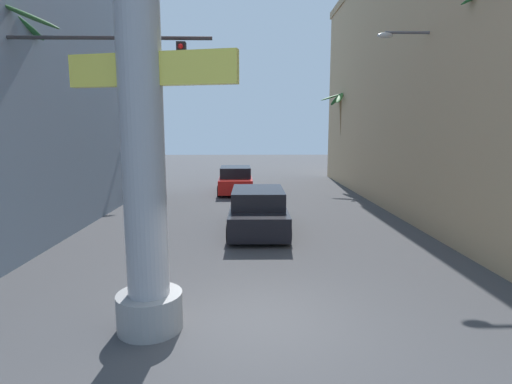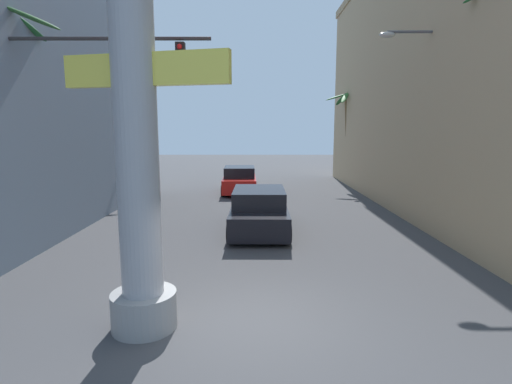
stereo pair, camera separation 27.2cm
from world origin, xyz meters
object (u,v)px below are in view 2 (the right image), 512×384
at_px(palm_tree_far_right, 348,125).
at_px(palm_tree_near_right, 506,86).
at_px(palm_tree_far_left, 148,101).
at_px(neon_sign_pole, 134,84).
at_px(street_lamp, 430,111).
at_px(car_lead, 259,211).
at_px(car_far, 239,180).
at_px(pedestrian_far_left, 143,181).
at_px(traffic_light_mast, 72,105).
at_px(palm_tree_near_left, 4,97).

height_order(palm_tree_far_right, palm_tree_near_right, palm_tree_near_right).
bearing_deg(palm_tree_far_left, neon_sign_pole, -75.85).
bearing_deg(street_lamp, palm_tree_far_right, 89.88).
relative_size(street_lamp, palm_tree_far_left, 0.83).
xyz_separation_m(car_lead, palm_tree_far_left, (-7.05, 11.63, 4.84)).
bearing_deg(car_far, palm_tree_far_right, 29.27).
relative_size(palm_tree_near_right, pedestrian_far_left, 4.74).
distance_m(street_lamp, car_lead, 7.22).
relative_size(street_lamp, pedestrian_far_left, 4.30).
height_order(traffic_light_mast, palm_tree_far_left, palm_tree_far_left).
relative_size(street_lamp, palm_tree_near_right, 0.91).
distance_m(traffic_light_mast, palm_tree_near_left, 1.92).
relative_size(palm_tree_far_left, pedestrian_far_left, 5.19).
height_order(neon_sign_pole, car_far, neon_sign_pole).
relative_size(car_lead, car_far, 1.13).
bearing_deg(neon_sign_pole, palm_tree_near_right, 26.70).
bearing_deg(car_lead, neon_sign_pole, -106.48).
bearing_deg(palm_tree_far_right, street_lamp, -90.12).
bearing_deg(palm_tree_near_left, car_lead, 26.04).
bearing_deg(car_lead, palm_tree_far_left, 121.23).
bearing_deg(traffic_light_mast, pedestrian_far_left, 96.17).
distance_m(neon_sign_pole, palm_tree_far_left, 19.77).
height_order(car_lead, pedestrian_far_left, pedestrian_far_left).
bearing_deg(palm_tree_near_left, pedestrian_far_left, 85.51).
relative_size(traffic_light_mast, car_far, 1.41).
height_order(traffic_light_mast, car_far, traffic_light_mast).
bearing_deg(palm_tree_far_left, palm_tree_near_right, -45.62).
bearing_deg(pedestrian_far_left, traffic_light_mast, -83.83).
relative_size(traffic_light_mast, palm_tree_far_right, 0.99).
relative_size(neon_sign_pole, car_lead, 1.95).
bearing_deg(pedestrian_far_left, palm_tree_far_left, 99.52).
height_order(car_far, palm_tree_near_right, palm_tree_near_right).
relative_size(car_lead, palm_tree_near_right, 0.62).
bearing_deg(traffic_light_mast, palm_tree_far_left, 97.26).
bearing_deg(car_lead, car_far, 96.88).
height_order(car_far, palm_tree_near_left, palm_tree_near_left).
xyz_separation_m(car_far, palm_tree_far_right, (7.35, 4.12, 3.34)).
height_order(traffic_light_mast, palm_tree_far_right, palm_tree_far_right).
relative_size(street_lamp, car_lead, 1.47).
bearing_deg(palm_tree_near_left, street_lamp, 15.06).
bearing_deg(palm_tree_far_left, palm_tree_far_right, 7.02).
bearing_deg(pedestrian_far_left, car_far, 25.33).
bearing_deg(palm_tree_near_left, palm_tree_far_left, 90.10).
distance_m(car_far, palm_tree_near_right, 15.12).
height_order(car_lead, palm_tree_near_right, palm_tree_near_right).
height_order(neon_sign_pole, traffic_light_mast, neon_sign_pole).
distance_m(car_lead, pedestrian_far_left, 9.16).
bearing_deg(car_far, car_lead, -83.12).
height_order(street_lamp, palm_tree_far_left, palm_tree_far_left).
relative_size(street_lamp, traffic_light_mast, 1.17).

